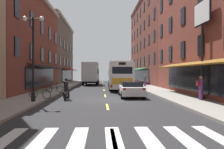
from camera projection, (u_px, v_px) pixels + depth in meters
name	position (u px, v px, depth m)	size (l,w,h in m)	color
ground_plane	(106.00, 100.00, 17.02)	(34.80, 80.00, 0.10)	#28282B
lane_centre_dashes	(106.00, 100.00, 16.77)	(0.14, 73.90, 0.01)	#DBCC4C
crosswalk_near	(114.00, 138.00, 7.03)	(7.10, 2.80, 0.01)	silver
sidewalk_left	(27.00, 99.00, 16.72)	(3.00, 80.00, 0.14)	gray
sidewalk_right	(182.00, 98.00, 17.32)	(3.00, 80.00, 0.14)	gray
billboard_sign	(202.00, 25.00, 16.43)	(0.40, 2.53, 7.19)	black
transit_bus	(119.00, 75.00, 28.20)	(2.85, 11.25, 3.33)	silver
box_truck	(91.00, 74.00, 37.78)	(2.72, 7.19, 3.72)	#B21E19
sedan_near	(131.00, 89.00, 18.93)	(2.02, 4.41, 1.32)	silver
sedan_mid	(93.00, 79.00, 49.18)	(2.02, 4.40, 1.37)	maroon
motorcycle_rider	(66.00, 90.00, 17.11)	(0.62, 2.07, 1.66)	black
bicycle_near	(54.00, 89.00, 21.73)	(1.71, 0.48, 0.91)	black
bicycle_mid	(40.00, 94.00, 16.43)	(1.67, 0.57, 0.91)	black
pedestrian_near	(201.00, 87.00, 15.70)	(0.52, 0.38, 1.69)	#66387F
pedestrian_mid	(145.00, 80.00, 31.95)	(0.36, 0.36, 1.59)	#66387F
street_lamp_twin	(33.00, 55.00, 14.89)	(1.42, 0.32, 5.66)	black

